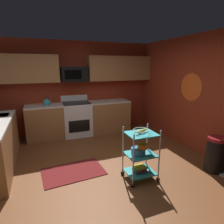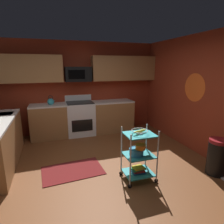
# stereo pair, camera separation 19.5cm
# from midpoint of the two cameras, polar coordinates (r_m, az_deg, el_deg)

# --- Properties ---
(floor) EXTENTS (4.40, 4.80, 0.04)m
(floor) POSITION_cam_midpoint_polar(r_m,az_deg,el_deg) (3.78, -0.79, -17.15)
(floor) COLOR brown
(floor) RESTS_ON ground
(wall_back) EXTENTS (4.52, 0.06, 2.60)m
(wall_back) POSITION_cam_midpoint_polar(r_m,az_deg,el_deg) (5.65, -8.23, 7.20)
(wall_back) COLOR maroon
(wall_back) RESTS_ON ground
(wall_right) EXTENTS (0.06, 4.80, 2.60)m
(wall_right) POSITION_cam_midpoint_polar(r_m,az_deg,el_deg) (4.50, 27.49, 4.20)
(wall_right) COLOR maroon
(wall_right) RESTS_ON ground
(wall_flower_decal) EXTENTS (0.00, 0.63, 0.63)m
(wall_flower_decal) POSITION_cam_midpoint_polar(r_m,az_deg,el_deg) (4.69, 24.59, 6.68)
(wall_flower_decal) COLOR #E5591E
(counter_run) EXTENTS (3.64, 2.63, 0.92)m
(counter_run) POSITION_cam_midpoint_polar(r_m,az_deg,el_deg) (4.88, -15.34, -4.20)
(counter_run) COLOR #9E6B3D
(counter_run) RESTS_ON ground
(oven_range) EXTENTS (0.76, 0.65, 1.10)m
(oven_range) POSITION_cam_midpoint_polar(r_m,az_deg,el_deg) (5.47, -8.48, -1.79)
(oven_range) COLOR white
(oven_range) RESTS_ON ground
(upper_cabinets) EXTENTS (4.40, 0.33, 0.70)m
(upper_cabinets) POSITION_cam_midpoint_polar(r_m,az_deg,el_deg) (5.43, -7.80, 12.78)
(upper_cabinets) COLOR #9E6B3D
(microwave) EXTENTS (0.70, 0.39, 0.40)m
(microwave) POSITION_cam_midpoint_polar(r_m,az_deg,el_deg) (5.39, -9.13, 11.13)
(microwave) COLOR black
(rolling_cart) EXTENTS (0.55, 0.42, 0.91)m
(rolling_cart) POSITION_cam_midpoint_polar(r_m,az_deg,el_deg) (3.34, 9.74, -12.58)
(rolling_cart) COLOR silver
(rolling_cart) RESTS_ON ground
(fruit_bowl) EXTENTS (0.27, 0.27, 0.07)m
(fruit_bowl) POSITION_cam_midpoint_polar(r_m,az_deg,el_deg) (3.18, 10.05, -5.69)
(fruit_bowl) COLOR silver
(fruit_bowl) RESTS_ON rolling_cart
(mixing_bowl_large) EXTENTS (0.25, 0.25, 0.11)m
(mixing_bowl_large) POSITION_cam_midpoint_polar(r_m,az_deg,el_deg) (3.29, 9.06, -11.67)
(mixing_bowl_large) COLOR #338CBF
(mixing_bowl_large) RESTS_ON rolling_cart
(mixing_bowl_small) EXTENTS (0.18, 0.18, 0.08)m
(mixing_bowl_small) POSITION_cam_midpoint_polar(r_m,az_deg,el_deg) (3.24, 10.29, -10.18)
(mixing_bowl_small) COLOR orange
(mixing_bowl_small) RESTS_ON rolling_cart
(book_stack) EXTENTS (0.26, 0.20, 0.10)m
(book_stack) POSITION_cam_midpoint_polar(r_m,az_deg,el_deg) (3.47, 9.55, -16.68)
(book_stack) COLOR #1E4C8C
(book_stack) RESTS_ON rolling_cart
(kettle) EXTENTS (0.21, 0.18, 0.26)m
(kettle) POSITION_cam_midpoint_polar(r_m,az_deg,el_deg) (5.29, -16.88, 3.00)
(kettle) COLOR teal
(kettle) RESTS_ON counter_run
(trash_can) EXTENTS (0.34, 0.42, 0.66)m
(trash_can) POSITION_cam_midpoint_polar(r_m,az_deg,el_deg) (4.03, 30.29, -11.56)
(trash_can) COLOR black
(trash_can) RESTS_ON ground
(floor_rug) EXTENTS (1.15, 0.77, 0.01)m
(floor_rug) POSITION_cam_midpoint_polar(r_m,az_deg,el_deg) (3.79, -10.20, -16.88)
(floor_rug) COLOR maroon
(floor_rug) RESTS_ON ground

